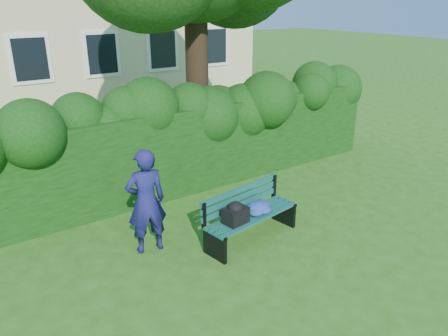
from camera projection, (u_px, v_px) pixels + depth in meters
ground at (243, 227)px, 7.90m from camera, size 80.00×80.00×0.00m
hedge at (181, 148)px, 9.26m from camera, size 10.00×1.00×1.80m
park_bench at (249, 213)px, 7.31m from camera, size 1.85×0.81×0.89m
man_reading at (146, 202)px, 6.87m from camera, size 0.69×0.50×1.75m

